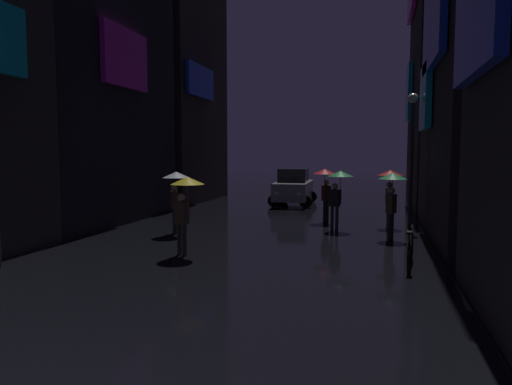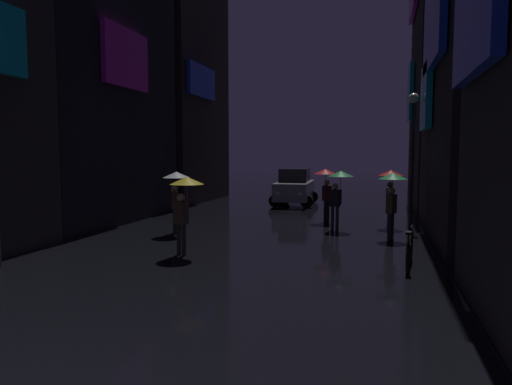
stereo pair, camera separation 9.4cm
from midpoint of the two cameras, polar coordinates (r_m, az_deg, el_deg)
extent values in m
cube|color=#F226D8|center=(18.33, -16.16, 15.82)|extent=(0.20, 2.96, 2.17)
cube|color=#2D2826|center=(27.78, -10.39, 19.32)|extent=(4.00, 7.13, 19.33)
cube|color=#264CF9|center=(25.06, -7.08, 13.62)|extent=(0.20, 3.49, 1.66)
cube|color=#264CF9|center=(8.97, 25.68, 19.05)|extent=(0.20, 3.32, 1.91)
cube|color=#2D2826|center=(17.03, 28.56, 20.36)|extent=(4.00, 8.19, 14.87)
cube|color=#19D8F2|center=(16.94, 20.28, 11.09)|extent=(0.20, 2.10, 2.21)
cube|color=#264CF9|center=(15.58, 21.20, 19.69)|extent=(0.20, 4.35, 2.89)
cube|color=#19D8F2|center=(25.74, 18.45, 11.69)|extent=(0.20, 2.16, 2.92)
cylinder|color=#38332D|center=(17.89, 16.15, -2.68)|extent=(0.12, 0.12, 0.85)
cylinder|color=#38332D|center=(17.71, 16.05, -2.76)|extent=(0.12, 0.12, 0.85)
cube|color=gray|center=(17.72, 16.16, -0.40)|extent=(0.28, 0.38, 0.60)
sphere|color=#9E7051|center=(17.69, 16.19, 0.93)|extent=(0.22, 0.22, 0.22)
cylinder|color=gray|center=(17.53, 16.22, -0.29)|extent=(0.09, 0.09, 0.50)
cylinder|color=slate|center=(17.50, 16.25, 0.80)|extent=(0.02, 0.02, 0.77)
cone|color=red|center=(17.48, 16.29, 2.39)|extent=(0.90, 0.90, 0.20)
cylinder|color=#2D2D38|center=(15.91, -10.32, -3.50)|extent=(0.12, 0.12, 0.85)
cylinder|color=#2D2D38|center=(15.73, -10.25, -3.60)|extent=(0.12, 0.12, 0.85)
cube|color=brown|center=(15.73, -10.33, -0.94)|extent=(0.36, 0.40, 0.60)
sphere|color=beige|center=(15.69, -10.35, 0.55)|extent=(0.22, 0.22, 0.22)
cylinder|color=brown|center=(15.55, -10.08, -0.81)|extent=(0.09, 0.09, 0.50)
cylinder|color=slate|center=(15.52, -10.09, 0.42)|extent=(0.02, 0.02, 0.77)
cone|color=silver|center=(15.49, -10.12, 2.20)|extent=(0.90, 0.90, 0.20)
cylinder|color=black|center=(18.57, 8.76, -2.27)|extent=(0.12, 0.12, 0.85)
cylinder|color=black|center=(18.43, 8.42, -2.32)|extent=(0.12, 0.12, 0.85)
cube|color=#4C1E23|center=(18.42, 8.62, -0.06)|extent=(0.37, 0.40, 0.60)
sphere|color=tan|center=(18.39, 8.64, 1.21)|extent=(0.22, 0.22, 0.22)
cylinder|color=#4C1E23|center=(18.24, 8.40, 0.05)|extent=(0.09, 0.09, 0.50)
cylinder|color=slate|center=(18.22, 8.42, 1.10)|extent=(0.02, 0.02, 0.77)
cone|color=red|center=(18.19, 8.44, 2.63)|extent=(0.90, 0.90, 0.20)
cylinder|color=#2D2D38|center=(14.99, 16.16, -4.14)|extent=(0.12, 0.12, 0.85)
cylinder|color=#2D2D38|center=(15.15, 16.45, -4.05)|extent=(0.12, 0.12, 0.85)
cube|color=brown|center=(14.98, 16.37, -1.35)|extent=(0.35, 0.40, 0.60)
sphere|color=tan|center=(14.94, 16.41, 0.21)|extent=(0.22, 0.22, 0.22)
cylinder|color=brown|center=(15.15, 16.49, -1.09)|extent=(0.09, 0.09, 0.50)
cylinder|color=slate|center=(15.12, 16.52, 0.17)|extent=(0.02, 0.02, 0.77)
cone|color=green|center=(15.09, 16.57, 2.00)|extent=(0.90, 0.90, 0.20)
cylinder|color=#2D2D38|center=(16.57, 9.34, -3.15)|extent=(0.12, 0.12, 0.85)
cylinder|color=#2D2D38|center=(16.50, 9.91, -3.19)|extent=(0.12, 0.12, 0.85)
cube|color=black|center=(16.45, 9.66, -0.67)|extent=(0.39, 0.31, 0.60)
sphere|color=tan|center=(16.41, 9.68, 0.75)|extent=(0.22, 0.22, 0.22)
cylinder|color=black|center=(16.42, 10.31, -0.51)|extent=(0.09, 0.09, 0.50)
cylinder|color=slate|center=(16.40, 10.33, 0.65)|extent=(0.02, 0.02, 0.77)
cone|color=green|center=(16.37, 10.36, 2.34)|extent=(0.90, 0.90, 0.20)
cylinder|color=#38332D|center=(12.52, -9.76, -5.80)|extent=(0.12, 0.12, 0.85)
cylinder|color=#38332D|center=(12.40, -9.15, -5.89)|extent=(0.12, 0.12, 0.85)
cube|color=brown|center=(12.34, -9.50, -2.54)|extent=(0.39, 0.32, 0.60)
sphere|color=beige|center=(12.30, -9.53, -0.64)|extent=(0.22, 0.22, 0.22)
cylinder|color=brown|center=(12.25, -8.73, -2.34)|extent=(0.09, 0.09, 0.50)
cylinder|color=slate|center=(12.21, -8.75, -0.79)|extent=(0.02, 0.02, 0.77)
cone|color=yellow|center=(12.18, -8.78, 1.49)|extent=(0.90, 0.90, 0.20)
torus|color=black|center=(12.19, 18.65, -6.59)|extent=(0.15, 0.72, 0.72)
torus|color=black|center=(11.11, 18.33, -7.70)|extent=(0.15, 0.72, 0.72)
cylinder|color=black|center=(11.61, 18.52, -6.25)|extent=(0.17, 1.00, 0.05)
cylinder|color=black|center=(11.04, 18.38, -5.92)|extent=(0.04, 0.04, 0.40)
cube|color=black|center=(11.00, 18.41, -4.80)|extent=(0.15, 0.25, 0.06)
cylinder|color=black|center=(12.09, 18.72, -4.04)|extent=(0.08, 0.45, 0.03)
cube|color=#99999E|center=(24.31, 4.60, 0.29)|extent=(1.85, 4.16, 0.90)
cube|color=black|center=(24.26, 4.62, 2.18)|extent=(1.51, 1.90, 0.70)
cylinder|color=black|center=(22.94, 6.13, -1.13)|extent=(0.65, 0.24, 0.64)
cylinder|color=black|center=(23.17, 2.16, -1.04)|extent=(0.65, 0.24, 0.64)
cylinder|color=black|center=(25.58, 6.80, -0.51)|extent=(0.65, 0.24, 0.64)
cylinder|color=black|center=(25.79, 3.23, -0.43)|extent=(0.65, 0.24, 0.64)
cube|color=white|center=(22.20, 5.27, -0.16)|extent=(0.20, 0.07, 0.14)
cube|color=white|center=(22.36, 2.47, -0.10)|extent=(0.20, 0.07, 0.14)
cylinder|color=#2D2D33|center=(17.57, 18.67, 3.14)|extent=(0.14, 0.14, 4.53)
sphere|color=#F9EFCC|center=(17.67, 18.89, 11.09)|extent=(0.36, 0.36, 0.36)
camera|label=1|loc=(0.05, -90.18, -0.02)|focal=32.00mm
camera|label=2|loc=(0.05, 89.82, 0.02)|focal=32.00mm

